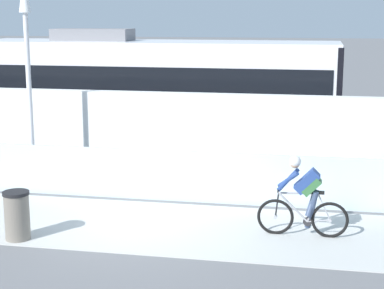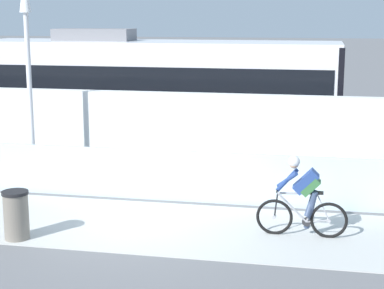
{
  "view_description": "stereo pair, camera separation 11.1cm",
  "coord_description": "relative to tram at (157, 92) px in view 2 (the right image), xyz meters",
  "views": [
    {
      "loc": [
        3.58,
        -12.09,
        4.3
      ],
      "look_at": [
        0.76,
        2.35,
        1.25
      ],
      "focal_mm": 59.73,
      "sensor_mm": 36.0,
      "label": 1
    },
    {
      "loc": [
        3.69,
        -12.07,
        4.3
      ],
      "look_at": [
        0.76,
        2.35,
        1.25
      ],
      "focal_mm": 59.73,
      "sensor_mm": 36.0,
      "label": 2
    }
  ],
  "objects": [
    {
      "name": "cyclist_on_bike",
      "position": [
        4.69,
        -6.85,
        -1.11
      ],
      "size": [
        1.77,
        0.58,
        1.61
      ],
      "color": "black",
      "rests_on": "ground"
    },
    {
      "name": "lamp_post_antenna",
      "position": [
        -1.93,
        -4.7,
        1.4
      ],
      "size": [
        0.28,
        0.28,
        5.2
      ],
      "color": "gray",
      "rests_on": "ground"
    },
    {
      "name": "ground_plane",
      "position": [
        1.26,
        -6.85,
        -1.89
      ],
      "size": [
        200.0,
        200.0,
        0.0
      ],
      "primitive_type": "plane",
      "color": "slate"
    },
    {
      "name": "trash_bin",
      "position": [
        -0.7,
        -8.1,
        -1.41
      ],
      "size": [
        0.51,
        0.51,
        0.96
      ],
      "color": "slate",
      "rests_on": "ground"
    },
    {
      "name": "bike_path_deck",
      "position": [
        1.26,
        -6.85,
        -1.89
      ],
      "size": [
        32.0,
        3.2,
        0.01
      ],
      "primitive_type": "cube",
      "color": "beige",
      "rests_on": "ground"
    },
    {
      "name": "tram",
      "position": [
        0.0,
        0.0,
        0.0
      ],
      "size": [
        11.06,
        2.54,
        3.81
      ],
      "color": "silver",
      "rests_on": "ground"
    },
    {
      "name": "tram_rail_near",
      "position": [
        1.26,
        -0.72,
        -1.89
      ],
      "size": [
        32.0,
        0.08,
        0.01
      ],
      "primitive_type": "cube",
      "color": "#595654",
      "rests_on": "ground"
    },
    {
      "name": "glass_parapet",
      "position": [
        1.26,
        -5.0,
        -1.3
      ],
      "size": [
        32.0,
        0.05,
        1.19
      ],
      "primitive_type": "cube",
      "color": "silver",
      "rests_on": "ground"
    },
    {
      "name": "concrete_barrier_wall",
      "position": [
        1.26,
        -3.2,
        -0.74
      ],
      "size": [
        32.0,
        0.36,
        2.3
      ],
      "primitive_type": "cube",
      "color": "silver",
      "rests_on": "ground"
    },
    {
      "name": "tram_rail_far",
      "position": [
        1.26,
        0.72,
        -1.89
      ],
      "size": [
        32.0,
        0.08,
        0.01
      ],
      "primitive_type": "cube",
      "color": "#595654",
      "rests_on": "ground"
    }
  ]
}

